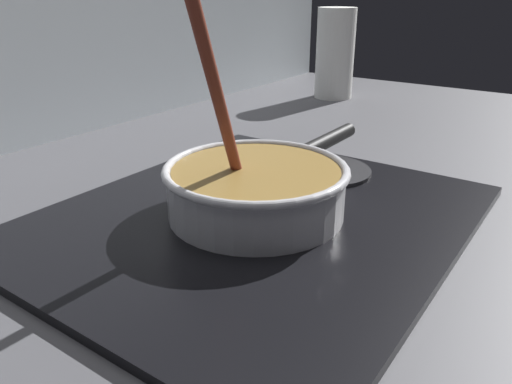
# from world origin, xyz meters

# --- Properties ---
(ground) EXTENTS (2.40, 1.60, 0.04)m
(ground) POSITION_xyz_m (0.00, 0.00, -0.02)
(ground) COLOR #4C4C51
(hob_plate) EXTENTS (0.56, 0.48, 0.01)m
(hob_plate) POSITION_xyz_m (0.12, 0.25, 0.01)
(hob_plate) COLOR black
(hob_plate) RESTS_ON ground
(burner_ring) EXTENTS (0.18, 0.18, 0.01)m
(burner_ring) POSITION_xyz_m (0.12, 0.25, 0.02)
(burner_ring) COLOR #592D0C
(burner_ring) RESTS_ON hob_plate
(spare_burner) EXTENTS (0.14, 0.14, 0.01)m
(spare_burner) POSITION_xyz_m (0.31, 0.25, 0.01)
(spare_burner) COLOR #262628
(spare_burner) RESTS_ON hob_plate
(cooking_pan) EXTENTS (0.41, 0.23, 0.29)m
(cooking_pan) POSITION_xyz_m (0.13, 0.25, 0.05)
(cooking_pan) COLOR silver
(cooking_pan) RESTS_ON hob_plate
(paper_towel_roll) EXTENTS (0.10, 0.10, 0.23)m
(paper_towel_roll) POSITION_xyz_m (0.88, 0.52, 0.11)
(paper_towel_roll) COLOR white
(paper_towel_roll) RESTS_ON ground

